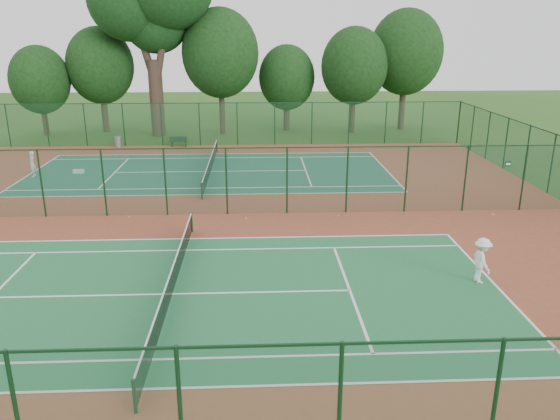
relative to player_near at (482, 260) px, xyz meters
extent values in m
plane|color=#2B561B|center=(-11.38, 8.50, -0.89)|extent=(120.00, 120.00, 0.00)
cube|color=brown|center=(-11.38, 8.50, -0.89)|extent=(40.00, 36.00, 0.01)
cube|color=#216A3C|center=(-11.38, -0.50, -0.88)|extent=(23.77, 10.97, 0.01)
cube|color=#1C5A3F|center=(-11.38, 17.50, -0.88)|extent=(23.77, 10.97, 0.01)
cube|color=#1B532E|center=(-11.38, 26.50, 0.86)|extent=(40.00, 0.02, 3.50)
cube|color=#143920|center=(-11.38, 26.50, 2.57)|extent=(40.00, 0.05, 0.05)
cube|color=#12331B|center=(-11.38, -9.50, 2.57)|extent=(40.00, 0.05, 0.05)
cube|color=#16432B|center=(-11.38, 8.50, 0.86)|extent=(40.00, 0.02, 3.50)
cube|color=#123318|center=(-11.38, 8.50, 2.57)|extent=(40.00, 0.05, 0.05)
cylinder|color=#163E23|center=(-11.38, -6.90, -0.41)|extent=(0.10, 0.10, 0.97)
cylinder|color=#163E23|center=(-11.38, 5.90, -0.41)|extent=(0.10, 0.10, 0.97)
cube|color=black|center=(-11.38, -0.50, -0.41)|extent=(0.02, 12.80, 0.85)
cube|color=silver|center=(-11.38, -0.50, 0.03)|extent=(0.04, 12.80, 0.06)
cylinder|color=#163C22|center=(-11.38, 11.10, -0.41)|extent=(0.10, 0.10, 0.97)
cylinder|color=#163C22|center=(-11.38, 23.90, -0.41)|extent=(0.10, 0.10, 0.97)
cube|color=black|center=(-11.38, 17.50, -0.41)|extent=(0.02, 12.80, 0.85)
cube|color=white|center=(-11.38, 17.50, 0.03)|extent=(0.04, 12.80, 0.06)
imported|color=white|center=(0.00, 0.00, 0.00)|extent=(0.72, 1.17, 1.74)
imported|color=silver|center=(-22.77, 16.67, -0.05)|extent=(0.50, 0.67, 1.65)
cylinder|color=gray|center=(-19.51, 25.93, -0.44)|extent=(0.61, 0.61, 0.88)
cube|color=#11321C|center=(-15.19, 26.04, -0.67)|extent=(0.09, 0.37, 0.42)
cube|color=#11321C|center=(-14.08, 25.99, -0.67)|extent=(0.09, 0.37, 0.42)
cube|color=#11321C|center=(-14.64, 26.02, -0.45)|extent=(1.41, 0.45, 0.05)
cube|color=#11321C|center=(-14.65, 25.83, -0.23)|extent=(1.39, 0.11, 0.42)
cube|color=silver|center=(-20.12, 17.40, -0.75)|extent=(0.70, 0.27, 0.26)
sphere|color=yellow|center=(-8.88, 7.65, -0.85)|extent=(0.06, 0.06, 0.06)
sphere|color=#C6E535|center=(-4.16, 7.80, -0.85)|extent=(0.06, 0.06, 0.06)
sphere|color=#CBE735|center=(-14.79, 8.06, -0.85)|extent=(0.07, 0.07, 0.07)
cylinder|color=#38271E|center=(-17.08, 31.12, 2.42)|extent=(1.22, 1.22, 6.63)
cylinder|color=#38271E|center=(-18.08, 31.45, 7.40)|extent=(2.25, 0.66, 6.59)
cylinder|color=#38271E|center=(-16.09, 30.90, 7.73)|extent=(2.10, 0.62, 7.15)
sphere|color=black|center=(-16.86, 32.00, 9.05)|extent=(5.75, 5.75, 5.75)
camera|label=1|loc=(-8.32, -18.30, 8.10)|focal=35.00mm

